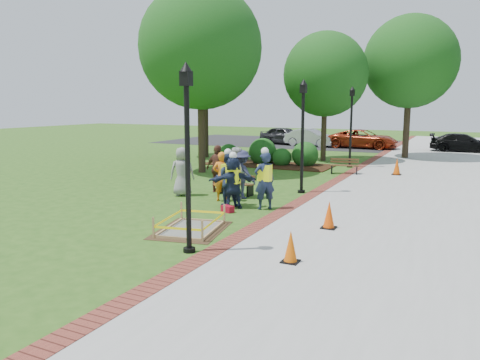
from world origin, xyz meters
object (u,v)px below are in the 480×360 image
at_px(lamp_near, 187,144).
at_px(hivis_worker_a, 233,180).
at_px(hivis_worker_c, 228,178).
at_px(bench_near, 236,188).
at_px(wet_concrete_pad, 191,222).
at_px(cone_front, 291,247).
at_px(hivis_worker_b, 265,179).

xyz_separation_m(lamp_near, hivis_worker_a, (-1.14, 4.49, -1.56)).
relative_size(hivis_worker_a, hivis_worker_c, 0.97).
bearing_deg(lamp_near, bench_near, 107.43).
distance_m(wet_concrete_pad, bench_near, 5.11).
distance_m(cone_front, hivis_worker_c, 5.91).
bearing_deg(lamp_near, hivis_worker_a, 104.24).
xyz_separation_m(wet_concrete_pad, cone_front, (3.29, -1.29, 0.11)).
bearing_deg(lamp_near, wet_concrete_pad, 120.57).
bearing_deg(hivis_worker_b, hivis_worker_c, -178.92).
bearing_deg(wet_concrete_pad, hivis_worker_c, 99.42).
distance_m(hivis_worker_a, hivis_worker_c, 0.44).
relative_size(bench_near, hivis_worker_b, 0.70).
relative_size(cone_front, hivis_worker_b, 0.36).
distance_m(bench_near, hivis_worker_a, 2.39).
bearing_deg(hivis_worker_a, lamp_near, -75.76).
distance_m(lamp_near, hivis_worker_b, 5.03).
xyz_separation_m(bench_near, hivis_worker_a, (0.93, -2.09, 0.68)).
distance_m(lamp_near, hivis_worker_c, 5.23).
relative_size(bench_near, hivis_worker_c, 0.73).
bearing_deg(cone_front, wet_concrete_pad, 158.58).
bearing_deg(wet_concrete_pad, bench_near, 102.70).
distance_m(hivis_worker_b, hivis_worker_c, 1.30).
height_order(hivis_worker_a, hivis_worker_c, hivis_worker_c).
relative_size(wet_concrete_pad, lamp_near, 0.61).
xyz_separation_m(wet_concrete_pad, hivis_worker_b, (0.77, 3.21, 0.75)).
distance_m(bench_near, lamp_near, 7.25).
bearing_deg(bench_near, lamp_near, -72.57).
relative_size(lamp_near, hivis_worker_a, 2.31).
xyz_separation_m(lamp_near, hivis_worker_c, (-1.47, 4.78, -1.54)).
xyz_separation_m(cone_front, lamp_near, (-2.35, -0.31, 2.13)).
bearing_deg(hivis_worker_c, bench_near, 108.27).
bearing_deg(cone_front, hivis_worker_a, 129.78).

